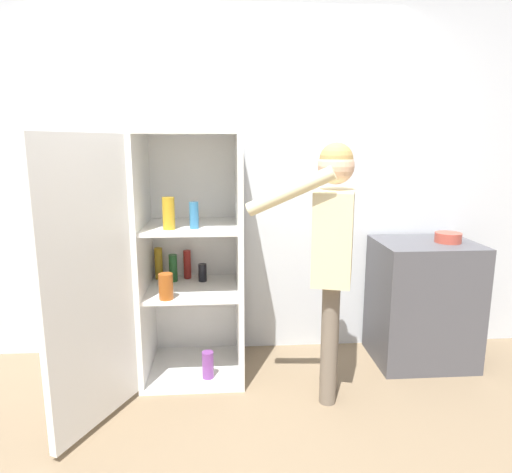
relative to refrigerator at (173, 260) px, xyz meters
The scene contains 6 objects.
ground_plane 1.04m from the refrigerator, 55.70° to the right, with size 12.00×12.00×0.00m, color #7A664C.
wall_back 0.74m from the refrigerator, 52.46° to the left, with size 7.00×0.06×2.55m.
refrigerator is the anchor object (origin of this frame).
person 1.03m from the refrigerator, 17.44° to the right, with size 0.69×0.50×1.57m.
counter 1.80m from the refrigerator, ahead, with size 0.68×0.56×0.89m.
bowl 1.90m from the refrigerator, ahead, with size 0.18×0.18×0.07m.
Camera 1 is at (-0.02, -2.38, 1.57)m, focal length 32.00 mm.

